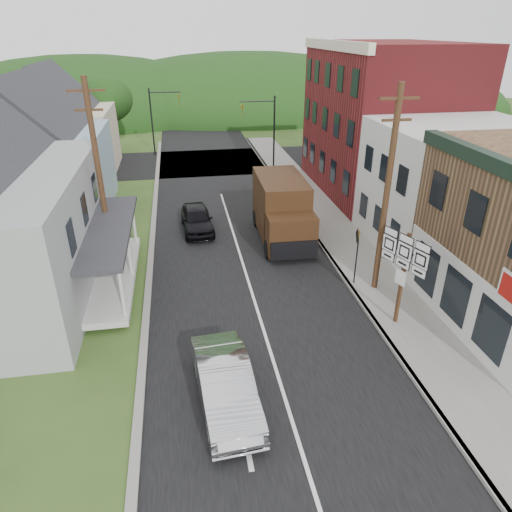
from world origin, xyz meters
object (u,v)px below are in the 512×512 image
warning_sign (357,248)px  dark_sedan (197,219)px  delivery_van (282,210)px  route_sign_cluster (403,267)px  silver_sedan (226,385)px

warning_sign → dark_sedan: bearing=141.7°
delivery_van → route_sign_cluster: bearing=-71.8°
dark_sedan → delivery_van: delivery_van is taller
delivery_van → route_sign_cluster: 9.36m
warning_sign → route_sign_cluster: bearing=-71.0°
silver_sedan → delivery_van: 12.95m
route_sign_cluster → warning_sign: size_ratio=1.40×
dark_sedan → route_sign_cluster: route_sign_cluster is taller
warning_sign → delivery_van: bearing=121.2°
silver_sedan → warning_sign: bearing=39.6°
dark_sedan → warning_sign: 10.34m
dark_sedan → silver_sedan: bearing=-92.5°
silver_sedan → route_sign_cluster: route_sign_cluster is taller
silver_sedan → dark_sedan: silver_sedan is taller
route_sign_cluster → silver_sedan: bearing=-176.2°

